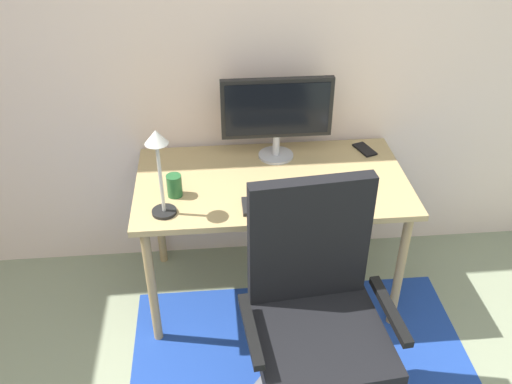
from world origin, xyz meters
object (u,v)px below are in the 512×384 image
Objects in this scene: monitor at (277,112)px; keyboard at (290,204)px; cell_phone at (365,149)px; coffee_cup at (174,186)px; office_chair at (315,338)px; computer_mouse at (357,193)px; desk_lamp at (158,158)px; desk at (272,192)px.

keyboard is (0.01, -0.44, -0.25)m from monitor.
monitor is at bearing 163.18° from cell_phone.
office_chair is at bearing -50.14° from coffee_cup.
office_chair is (-0.28, -0.58, -0.30)m from computer_mouse.
office_chair is at bearing -116.00° from computer_mouse.
desk_lamp is (-0.56, -0.00, 0.27)m from keyboard.
cell_phone is (0.46, 0.47, -0.00)m from keyboard.
monitor is (0.05, 0.22, 0.33)m from desk.
computer_mouse is 0.97× the size of coffee_cup.
desk is at bearing 11.60° from coffee_cup.
keyboard is (0.06, -0.23, 0.08)m from desk.
monitor is at bearing 87.21° from office_chair.
desk is 12.64× the size of computer_mouse.
monitor reaches higher than coffee_cup.
coffee_cup is at bearing 72.16° from desk_lamp.
coffee_cup reaches higher than desk.
monitor is 0.57m from computer_mouse.
keyboard is 0.54m from coffee_cup.
desk_lamp is (-0.55, -0.45, 0.03)m from monitor.
coffee_cup is 0.26× the size of desk_lamp.
office_chair is at bearing -86.13° from keyboard.
office_chair is at bearing -132.61° from cell_phone.
monitor is 0.54m from cell_phone.
monitor is at bearing 78.14° from desk.
computer_mouse is at bearing -128.63° from cell_phone.
cell_phone is 0.34× the size of desk_lamp.
computer_mouse reaches higher than cell_phone.
keyboard is at bearing -76.36° from desk.
monitor is 0.71m from desk_lamp.
office_chair is (0.55, -0.66, -0.33)m from coffee_cup.
keyboard is 0.66m from cell_phone.
coffee_cup is 0.27m from desk_lamp.
computer_mouse reaches higher than keyboard.
computer_mouse is 0.25× the size of desk_lamp.
desk is at bearing -101.86° from monitor.
desk_lamp is at bearing -176.66° from computer_mouse.
monitor reaches higher than computer_mouse.
keyboard is at bearing -88.75° from monitor.
coffee_cup reaches higher than cell_phone.
desk is 0.25m from keyboard.
desk_lamp is at bearing -174.75° from cell_phone.
monitor is 0.63m from coffee_cup.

